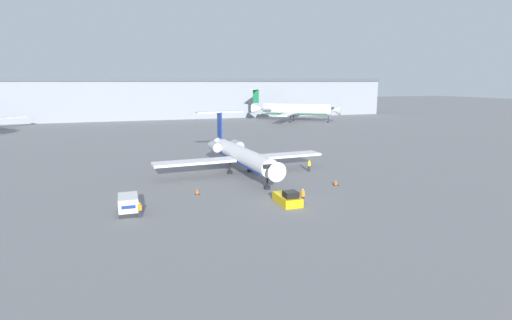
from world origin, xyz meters
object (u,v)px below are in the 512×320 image
luggage_cart (128,204)px  worker_on_apron (140,210)px  traffic_cone_right (336,182)px  traffic_cone_left (197,191)px  worker_by_wing (309,165)px  airplane_parked_far_right (295,109)px  airplane_main (241,155)px  worker_near_tug (303,196)px  pushback_tug (288,198)px

luggage_cart → worker_on_apron: (1.10, -1.89, -0.11)m
worker_on_apron → traffic_cone_right: worker_on_apron is taller
traffic_cone_left → traffic_cone_right: (18.92, -1.50, -0.00)m
worker_by_wing → airplane_parked_far_right: size_ratio=0.06×
traffic_cone_left → traffic_cone_right: bearing=-4.5°
worker_on_apron → airplane_parked_far_right: 107.02m
traffic_cone_left → worker_by_wing: bearing=21.4°
luggage_cart → worker_by_wing: luggage_cart is taller
airplane_main → airplane_parked_far_right: bearing=60.6°
worker_near_tug → airplane_main: bearing=98.0°
worker_on_apron → traffic_cone_right: bearing=11.6°
worker_by_wing → worker_on_apron: 30.12m
pushback_tug → traffic_cone_right: size_ratio=5.34×
luggage_cart → airplane_parked_far_right: size_ratio=0.11×
worker_near_tug → worker_on_apron: 18.29m
airplane_main → worker_by_wing: bearing=-11.2°
worker_by_wing → worker_on_apron: (-26.46, -14.38, -0.14)m
pushback_tug → worker_on_apron: pushback_tug is taller
luggage_cart → worker_near_tug: (19.38, -2.77, -0.03)m
worker_by_wing → worker_on_apron: size_ratio=1.13×
pushback_tug → worker_on_apron: size_ratio=2.65×
worker_near_tug → luggage_cart: bearing=171.9°
luggage_cart → traffic_cone_left: bearing=30.7°
airplane_parked_far_right → worker_near_tug: bearing=-113.3°
luggage_cart → traffic_cone_right: 27.50m
worker_on_apron → traffic_cone_left: (7.25, 6.86, -0.46)m
airplane_main → worker_on_apron: (-15.82, -16.48, -2.12)m
worker_near_tug → airplane_parked_far_right: (39.17, 91.11, 3.46)m
airplane_main → worker_near_tug: airplane_main is taller
worker_on_apron → traffic_cone_right: 26.72m
worker_near_tug → traffic_cone_right: 10.08m
worker_on_apron → airplane_parked_far_right: bearing=57.5°
worker_on_apron → pushback_tug: bearing=-1.4°
luggage_cart → pushback_tug: bearing=-7.4°
traffic_cone_right → airplane_parked_far_right: 90.54m
worker_by_wing → traffic_cone_right: (-0.29, -9.01, -0.60)m
worker_on_apron → airplane_parked_far_right: (57.44, 90.24, 3.54)m
traffic_cone_left → worker_near_tug: bearing=-35.1°
airplane_parked_far_right → traffic_cone_left: bearing=-121.0°
luggage_cart → traffic_cone_right: size_ratio=4.36×
airplane_main → airplane_parked_far_right: size_ratio=0.83×
pushback_tug → worker_on_apron: 16.57m
worker_near_tug → worker_by_wing: bearing=61.8°
pushback_tug → airplane_parked_far_right: size_ratio=0.13×
pushback_tug → worker_near_tug: worker_near_tug is taller
pushback_tug → worker_by_wing: size_ratio=2.34×
traffic_cone_left → traffic_cone_right: size_ratio=1.01×
worker_near_tug → worker_by_wing: (8.19, 15.25, 0.06)m
worker_on_apron → luggage_cart: bearing=120.3°
airplane_main → traffic_cone_left: airplane_main is taller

